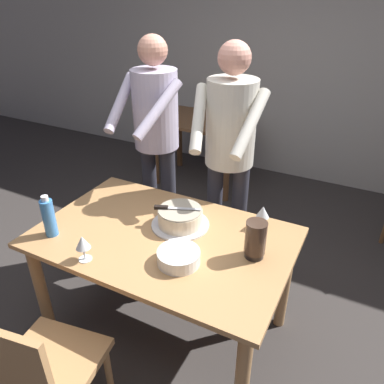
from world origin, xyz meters
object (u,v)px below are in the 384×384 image
object	(u,v)px
cake_on_platter	(180,218)
chair_near_side	(36,371)
wine_glass_far	(83,243)
background_table	(201,134)
person_cutting_cake	(230,146)
wine_glass_near	(263,213)
hurricane_lamp	(255,239)
person_standing_beside	(156,130)
cake_knife	(168,208)
water_bottle	(49,217)
main_dining_table	(164,251)
plate_stack	(179,257)

from	to	relation	value
cake_on_platter	chair_near_side	world-z (taller)	chair_near_side
wine_glass_far	background_table	distance (m)	2.44
person_cutting_cake	wine_glass_near	bearing A→B (deg)	-43.60
hurricane_lamp	wine_glass_near	bearing A→B (deg)	100.06
person_standing_beside	background_table	bearing A→B (deg)	101.79
cake_knife	chair_near_side	xyz separation A→B (m)	(-0.13, -0.94, -0.37)
wine_glass_far	person_standing_beside	world-z (taller)	person_standing_beside
wine_glass_far	background_table	size ratio (longest dim) A/B	0.14
wine_glass_near	hurricane_lamp	distance (m)	0.28
water_bottle	main_dining_table	bearing A→B (deg)	26.23
person_standing_beside	chair_near_side	distance (m)	1.67
main_dining_table	wine_glass_far	xyz separation A→B (m)	(-0.25, -0.36, 0.22)
wine_glass_far	main_dining_table	bearing A→B (deg)	55.70
main_dining_table	cake_knife	xyz separation A→B (m)	(-0.03, 0.11, 0.23)
cake_on_platter	hurricane_lamp	distance (m)	0.49
person_cutting_cake	background_table	bearing A→B (deg)	122.59
wine_glass_near	person_cutting_cake	world-z (taller)	person_cutting_cake
hurricane_lamp	person_cutting_cake	size ratio (longest dim) A/B	0.12
plate_stack	cake_knife	bearing A→B (deg)	129.18
plate_stack	chair_near_side	xyz separation A→B (m)	(-0.36, -0.67, -0.29)
wine_glass_near	chair_near_side	xyz separation A→B (m)	(-0.63, -1.16, -0.36)
water_bottle	cake_knife	bearing A→B (deg)	35.85
person_cutting_cake	background_table	size ratio (longest dim) A/B	1.72
wine_glass_near	wine_glass_far	size ratio (longest dim) A/B	1.00
water_bottle	wine_glass_near	bearing A→B (deg)	30.50
cake_on_platter	chair_near_side	distance (m)	1.04
plate_stack	person_cutting_cake	bearing A→B (deg)	95.36
wine_glass_near	water_bottle	world-z (taller)	water_bottle
cake_on_platter	person_standing_beside	xyz separation A→B (m)	(-0.51, 0.56, 0.27)
person_standing_beside	chair_near_side	size ratio (longest dim) A/B	1.91
plate_stack	person_cutting_cake	xyz separation A→B (m)	(-0.08, 0.83, 0.29)
cake_knife	person_cutting_cake	size ratio (longest dim) A/B	0.15
plate_stack	person_standing_beside	distance (m)	1.12
cake_on_platter	plate_stack	size ratio (longest dim) A/B	1.55
hurricane_lamp	person_standing_beside	xyz separation A→B (m)	(-0.99, 0.64, 0.22)
main_dining_table	cake_knife	bearing A→B (deg)	105.00
person_cutting_cake	plate_stack	bearing A→B (deg)	-84.64
water_bottle	hurricane_lamp	distance (m)	1.13
wine_glass_far	chair_near_side	world-z (taller)	chair_near_side
cake_on_platter	wine_glass_far	distance (m)	0.58
hurricane_lamp	person_standing_beside	distance (m)	1.19
plate_stack	wine_glass_far	size ratio (longest dim) A/B	1.53
cake_knife	water_bottle	distance (m)	0.66
cake_on_platter	water_bottle	bearing A→B (deg)	-145.51
cake_on_platter	wine_glass_far	world-z (taller)	wine_glass_far
wine_glass_near	wine_glass_far	bearing A→B (deg)	-135.93
hurricane_lamp	background_table	distance (m)	2.34
cake_on_platter	wine_glass_near	bearing A→B (deg)	24.33
main_dining_table	person_standing_beside	xyz separation A→B (m)	(-0.47, 0.70, 0.44)
cake_on_platter	chair_near_side	xyz separation A→B (m)	(-0.20, -0.97, -0.31)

